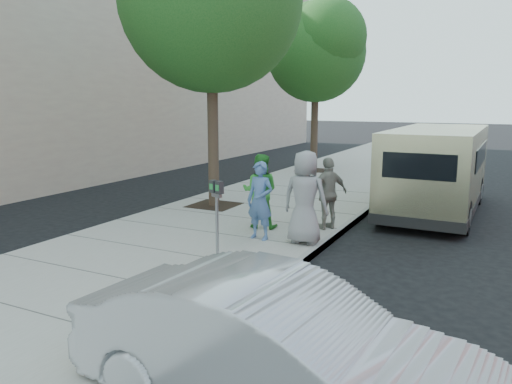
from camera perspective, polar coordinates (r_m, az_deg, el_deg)
ground at (r=10.25m, az=-0.80°, el=-6.03°), size 120.00×120.00×0.00m
sidewalk at (r=10.71m, az=-5.57°, el=-4.93°), size 5.00×60.00×0.15m
curb_face at (r=9.68m, az=6.83°, el=-6.65°), size 0.12×60.00×0.16m
tree_far at (r=20.01m, az=7.01°, el=16.05°), size 3.92×3.80×6.49m
parking_meter at (r=8.65m, az=-4.51°, el=-1.22°), size 0.30×0.19×1.40m
van at (r=13.72m, az=20.00°, el=2.53°), size 2.09×5.98×2.20m
sedan at (r=4.75m, az=2.32°, el=-17.75°), size 4.13×1.73×1.33m
person_officer at (r=9.94m, az=0.46°, el=-0.99°), size 0.61×0.43×1.57m
person_green_shirt at (r=10.83m, az=0.47°, el=0.10°), size 0.92×0.79×1.62m
person_gray_shirt at (r=9.66m, az=5.64°, el=-0.62°), size 0.91×0.61×1.82m
person_striped_polo at (r=10.84m, az=8.29°, el=-0.16°), size 0.86×0.96×1.56m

